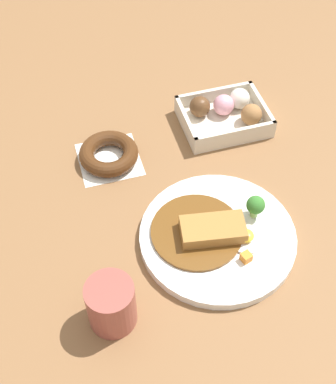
# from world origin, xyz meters

# --- Properties ---
(ground_plane) EXTENTS (1.60, 1.60, 0.00)m
(ground_plane) POSITION_xyz_m (0.00, 0.00, 0.00)
(ground_plane) COLOR brown
(curry_plate) EXTENTS (0.28, 0.28, 0.06)m
(curry_plate) POSITION_xyz_m (-0.08, 0.16, 0.01)
(curry_plate) COLOR white
(curry_plate) RESTS_ON ground_plane
(donut_box) EXTENTS (0.18, 0.14, 0.06)m
(donut_box) POSITION_xyz_m (-0.20, -0.12, 0.02)
(donut_box) COLOR beige
(donut_box) RESTS_ON ground_plane
(chocolate_ring_donut) EXTENTS (0.12, 0.12, 0.03)m
(chocolate_ring_donut) POSITION_xyz_m (0.06, -0.08, 0.02)
(chocolate_ring_donut) COLOR white
(chocolate_ring_donut) RESTS_ON ground_plane
(coffee_mug) EXTENTS (0.08, 0.08, 0.09)m
(coffee_mug) POSITION_xyz_m (0.13, 0.26, 0.05)
(coffee_mug) COLOR #9E4C42
(coffee_mug) RESTS_ON ground_plane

